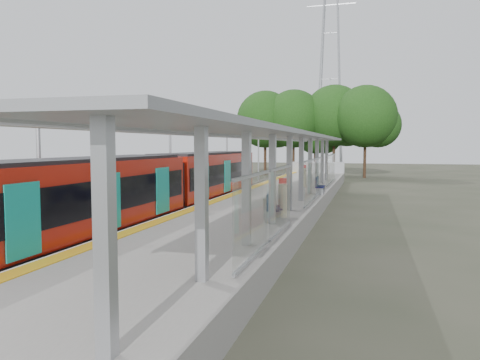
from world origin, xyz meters
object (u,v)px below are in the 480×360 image
object	(u,v)px
bench_far	(319,185)
litter_bin	(268,209)
train	(161,185)
info_pillar_near	(283,200)
info_pillar_far	(304,177)
bench_near	(271,206)
bench_mid	(273,206)

from	to	relation	value
bench_far	litter_bin	distance (m)	10.87
train	info_pillar_near	xyz separation A→B (m)	(6.59, -1.98, -0.32)
info_pillar_near	info_pillar_far	bearing A→B (deg)	78.65
train	info_pillar_far	distance (m)	13.96
info_pillar_near	litter_bin	xyz separation A→B (m)	(-0.44, -0.83, -0.28)
bench_near	info_pillar_far	xyz separation A→B (m)	(-0.78, 15.66, 0.10)
bench_mid	info_pillar_near	distance (m)	0.50
bench_near	bench_far	size ratio (longest dim) A/B	1.08
bench_mid	info_pillar_near	xyz separation A→B (m)	(0.43, -0.01, 0.25)
info_pillar_near	info_pillar_far	distance (m)	14.84
bench_mid	info_pillar_far	size ratio (longest dim) A/B	0.84
train	bench_near	xyz separation A→B (m)	(6.28, -2.83, -0.45)
bench_mid	bench_far	world-z (taller)	bench_far
litter_bin	info_pillar_near	bearing A→B (deg)	62.18
bench_far	info_pillar_far	xyz separation A→B (m)	(-1.60, 4.81, 0.13)
litter_bin	bench_far	bearing A→B (deg)	84.96
info_pillar_near	info_pillar_far	size ratio (longest dim) A/B	1.03
info_pillar_near	litter_bin	size ratio (longest dim) A/B	1.87
train	bench_far	distance (m)	10.72
bench_near	litter_bin	xyz separation A→B (m)	(-0.13, 0.02, -0.15)
bench_far	info_pillar_far	world-z (taller)	info_pillar_far
train	info_pillar_far	xyz separation A→B (m)	(5.50, 12.82, -0.34)
info_pillar_near	info_pillar_far	xyz separation A→B (m)	(-1.09, 14.80, -0.02)
train	litter_bin	world-z (taller)	train
train	bench_near	size ratio (longest dim) A/B	15.95
train	info_pillar_near	distance (m)	6.89
train	bench_mid	size ratio (longest dim) A/B	20.01
bench_near	bench_mid	bearing A→B (deg)	89.58
bench_mid	info_pillar_near	size ratio (longest dim) A/B	0.82
bench_mid	bench_far	xyz separation A→B (m)	(0.95, 9.98, 0.10)
bench_near	bench_far	world-z (taller)	bench_near
bench_near	bench_far	bearing A→B (deg)	76.93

